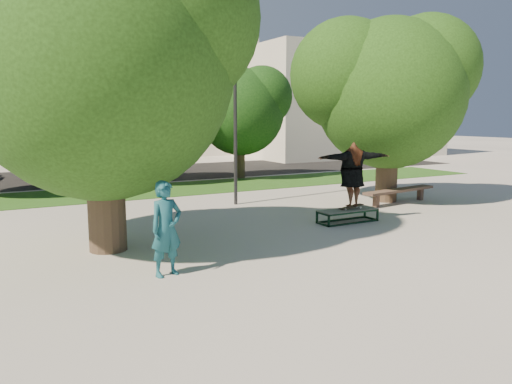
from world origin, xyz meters
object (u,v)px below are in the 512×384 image
tree_left (94,49)px  car_silver_b (139,162)px  lamppost (235,112)px  tree_right (386,85)px  car_dark (45,164)px  car_grey (121,166)px  grind_box (348,216)px  bench (399,191)px  bystander (166,229)px

tree_left → car_silver_b: 15.45m
lamppost → car_silver_b: size_ratio=1.34×
tree_left → car_silver_b: tree_left is taller
tree_left → tree_right: bearing=11.0°
car_dark → car_silver_b: 4.50m
lamppost → car_grey: lamppost is taller
grind_box → car_grey: 13.15m
bench → car_dark: size_ratio=0.72×
tree_left → bench: bearing=7.3°
bystander → car_silver_b: (4.12, 16.67, -0.25)m
lamppost → bystander: size_ratio=3.36×
tree_left → tree_right: 10.41m
tree_right → car_grey: 12.89m
grind_box → bench: size_ratio=0.53×
bystander → car_silver_b: bearing=61.5°
tree_right → car_silver_b: size_ratio=1.43×
tree_right → car_silver_b: 13.79m
tree_left → car_dark: tree_left is taller
grind_box → tree_left: bearing=177.5°
tree_left → car_grey: tree_left is taller
grind_box → bystander: 6.54m
car_silver_b → bench: bearing=-58.6°
car_dark → car_silver_b: bearing=-2.2°
bystander → car_silver_b: size_ratio=0.40×
tree_left → car_grey: 13.40m
tree_left → bystander: 4.35m
tree_right → bench: tree_right is taller
grind_box → bystander: size_ratio=0.99×
car_grey → car_silver_b: bearing=61.5°
car_grey → tree_left: bearing=-96.5°
tree_right → bystander: size_ratio=3.58×
bystander → car_silver_b: 17.18m
bystander → grind_box: bearing=5.0°
tree_left → grind_box: (6.79, -0.29, -4.23)m
tree_right → grind_box: tree_right is taller
grind_box → car_silver_b: car_silver_b is taller
car_dark → grind_box: bearing=-66.8°
lamppost → bench: (5.08, -2.58, -2.72)m
tree_right → tree_left: bearing=-169.0°
lamppost → car_dark: 11.78m
lamppost → car_dark: (-5.00, 10.40, -2.38)m
bystander → car_dark: size_ratio=0.39×
lamppost → grind_box: 5.35m
tree_left → grind_box: bearing=-2.5°
grind_box → bystander: bearing=-160.3°
grind_box → bystander: (-6.12, -2.19, 0.72)m
tree_right → car_dark: (-9.91, 12.32, -3.33)m
lamppost → grind_box: (1.50, -4.20, -2.96)m
tree_right → car_grey: (-6.79, 10.42, -3.41)m
bench → car_silver_b: car_silver_b is taller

